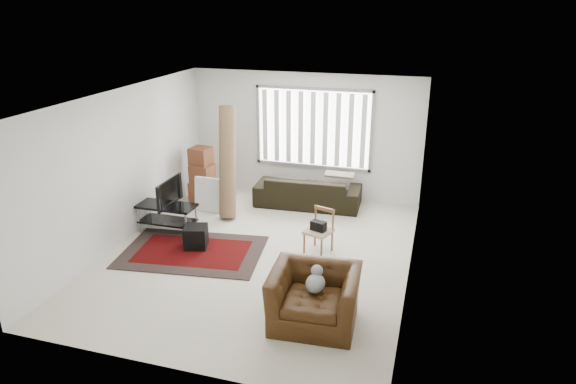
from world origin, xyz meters
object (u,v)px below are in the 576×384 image
at_px(armchair, 315,294).
at_px(tv_stand, 167,212).
at_px(moving_boxes, 202,177).
at_px(sofa, 308,186).
at_px(side_chair, 319,229).

bearing_deg(armchair, tv_stand, 144.72).
distance_m(tv_stand, moving_boxes, 1.60).
bearing_deg(sofa, tv_stand, 39.72).
xyz_separation_m(moving_boxes, sofa, (2.21, 0.43, -0.14)).
height_order(moving_boxes, side_chair, moving_boxes).
xyz_separation_m(tv_stand, sofa, (2.18, 2.03, 0.03)).
bearing_deg(armchair, side_chair, 97.82).
distance_m(sofa, side_chair, 2.14).
height_order(sofa, side_chair, sofa).
bearing_deg(side_chair, sofa, 127.95).
distance_m(tv_stand, sofa, 2.98).
xyz_separation_m(sofa, armchair, (1.14, -4.05, 0.01)).
height_order(tv_stand, moving_boxes, moving_boxes).
bearing_deg(armchair, moving_boxes, 128.89).
bearing_deg(tv_stand, moving_boxes, 91.11).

